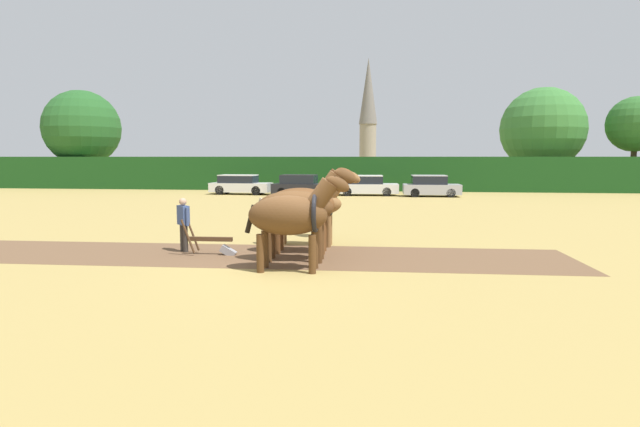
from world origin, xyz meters
name	(u,v)px	position (x,y,z in m)	size (l,w,h in m)	color
ground_plane	(285,268)	(0.00, 0.00, 0.00)	(240.00, 240.00, 0.00)	#A88E4C
plowed_furrow_strip	(186,254)	(-3.15, 1.42, 0.00)	(21.58, 3.39, 0.01)	brown
hedgerow	(352,174)	(0.00, 29.25, 1.40)	(71.26, 1.46, 2.79)	#194719
tree_far_left	(82,128)	(-25.23, 31.79, 5.44)	(6.91, 6.91, 8.90)	#4C3823
tree_left	(543,129)	(16.34, 33.93, 5.19)	(7.17, 7.17, 8.77)	#4C3823
tree_center_left	(636,124)	(23.09, 32.16, 5.42)	(4.52, 4.52, 7.71)	#423323
church_spire	(368,115)	(0.59, 56.17, 8.33)	(2.45, 2.45, 15.91)	gray
draft_horse_lead_left	(292,215)	(0.24, -0.24, 1.37)	(2.62, 1.06, 2.39)	#513319
draft_horse_lead_right	(299,208)	(0.22, 0.92, 1.43)	(2.79, 1.00, 2.53)	#513319
draft_horse_trail_left	(305,204)	(0.19, 2.08, 1.42)	(2.72, 1.06, 2.54)	brown
draft_horse_trail_right	(310,204)	(0.17, 3.24, 1.32)	(2.98, 0.91, 2.43)	brown
plow	(215,244)	(-2.30, 1.44, 0.31)	(1.54, 0.47, 1.13)	#4C331E
farmer_at_plow	(183,221)	(-3.34, 1.78, 0.91)	(0.49, 0.48, 1.58)	#38332D
farmer_beside_team	(319,210)	(0.26, 4.96, 0.95)	(0.41, 0.63, 1.64)	#38332D
parked_car_far_left	(240,185)	(-8.02, 24.11, 0.71)	(4.59, 1.98, 1.45)	silver
parked_car_left	(301,186)	(-3.35, 23.50, 0.72)	(4.24, 2.09, 1.50)	black
parked_car_center_left	(366,186)	(1.30, 24.16, 0.70)	(4.57, 2.00, 1.45)	silver
parked_car_center	(431,186)	(5.88, 23.68, 0.72)	(3.96, 1.85, 1.50)	#A8A8B2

